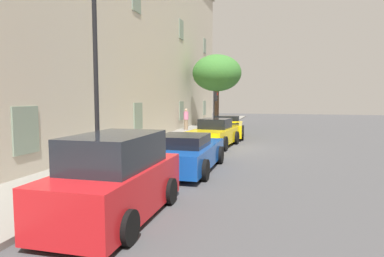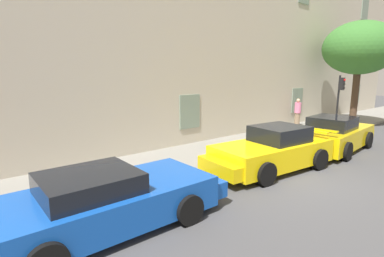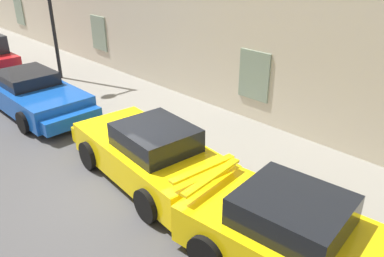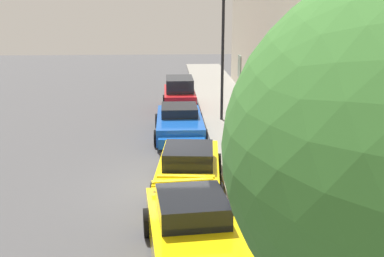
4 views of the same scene
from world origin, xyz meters
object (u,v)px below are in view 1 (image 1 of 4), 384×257
object	(u,v)px
sportscar_white_middle	(227,128)
pedestrian_admiring	(186,119)
sportscar_yellow_flank	(213,135)
tree_near_kerb	(217,73)
sportscar_red_lead	(187,153)
traffic_light	(215,103)
street_lamp	(107,36)
hatchback_parked	(116,180)

from	to	relation	value
sportscar_white_middle	pedestrian_admiring	bearing A→B (deg)	50.49
sportscar_yellow_flank	tree_near_kerb	distance (m)	11.76
sportscar_white_middle	tree_near_kerb	distance (m)	7.73
sportscar_red_lead	traffic_light	world-z (taller)	traffic_light
tree_near_kerb	street_lamp	xyz separation A→B (m)	(-19.18, -0.19, -0.27)
traffic_light	pedestrian_admiring	size ratio (longest dim) A/B	1.83
hatchback_parked	traffic_light	size ratio (longest dim) A/B	1.32
sportscar_white_middle	traffic_light	world-z (taller)	traffic_light
hatchback_parked	tree_near_kerb	size ratio (longest dim) A/B	0.65
sportscar_red_lead	traffic_light	xyz separation A→B (m)	(13.72, 1.56, 1.62)
sportscar_white_middle	traffic_light	xyz separation A→B (m)	(3.39, 1.49, 1.57)
traffic_light	sportscar_yellow_flank	bearing A→B (deg)	-170.05
sportscar_yellow_flank	traffic_light	bearing A→B (deg)	9.95
sportscar_red_lead	tree_near_kerb	world-z (taller)	tree_near_kerb
sportscar_yellow_flank	pedestrian_admiring	size ratio (longest dim) A/B	2.93
tree_near_kerb	sportscar_white_middle	bearing A→B (deg)	-163.24
hatchback_parked	street_lamp	size ratio (longest dim) A/B	0.63
sportscar_red_lead	hatchback_parked	distance (m)	5.31
sportscar_yellow_flank	street_lamp	size ratio (longest dim) A/B	0.77
street_lamp	pedestrian_admiring	xyz separation A→B (m)	(15.95, 2.02, -3.47)
sportscar_yellow_flank	sportscar_white_middle	size ratio (longest dim) A/B	0.99
sportscar_yellow_flank	pedestrian_admiring	world-z (taller)	pedestrian_admiring
tree_near_kerb	street_lamp	size ratio (longest dim) A/B	0.97
sportscar_red_lead	sportscar_yellow_flank	distance (m)	5.73
sportscar_white_middle	street_lamp	world-z (taller)	street_lamp
hatchback_parked	traffic_light	world-z (taller)	traffic_light
street_lamp	sportscar_white_middle	bearing A→B (deg)	-7.53
sportscar_red_lead	tree_near_kerb	bearing A→B (deg)	6.75
street_lamp	pedestrian_admiring	world-z (taller)	street_lamp
sportscar_white_middle	hatchback_parked	xyz separation A→B (m)	(-15.63, 0.06, 0.18)
hatchback_parked	traffic_light	distance (m)	19.13
traffic_light	pedestrian_admiring	distance (m)	2.58
sportscar_white_middle	pedestrian_admiring	world-z (taller)	pedestrian_admiring
sportscar_white_middle	hatchback_parked	distance (m)	15.63
sportscar_yellow_flank	traffic_light	world-z (taller)	traffic_light
sportscar_red_lead	street_lamp	size ratio (longest dim) A/B	0.81
hatchback_parked	tree_near_kerb	world-z (taller)	tree_near_kerb
tree_near_kerb	traffic_light	distance (m)	3.85
tree_near_kerb	traffic_light	xyz separation A→B (m)	(-2.90, -0.41, -2.50)
sportscar_yellow_flank	street_lamp	bearing A→B (deg)	168.96
sportscar_yellow_flank	pedestrian_admiring	distance (m)	8.49
sportscar_yellow_flank	pedestrian_admiring	xyz separation A→B (m)	(7.66, 3.64, 0.32)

